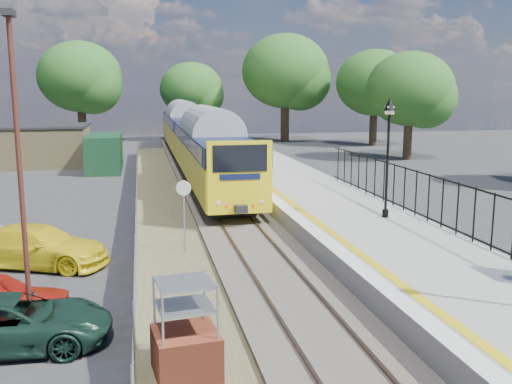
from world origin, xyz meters
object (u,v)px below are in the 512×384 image
object	(u,v)px
victorian_lamp_north	(389,129)
speed_sign	(184,205)
brick_plinth	(186,331)
car_yellow	(38,246)
carpark_lamp	(19,158)
train	(193,136)
car_green	(13,323)

from	to	relation	value
victorian_lamp_north	speed_sign	size ratio (longest dim) A/B	1.74
brick_plinth	car_yellow	xyz separation A→B (m)	(-4.20, 8.38, -0.30)
speed_sign	carpark_lamp	bearing A→B (deg)	-109.85
train	speed_sign	xyz separation A→B (m)	(-2.50, -23.24, -0.56)
train	brick_plinth	distance (m)	32.38
speed_sign	car_green	bearing A→B (deg)	-108.18
speed_sign	car_green	xyz separation A→B (m)	(-4.39, -6.88, -1.17)
carpark_lamp	car_yellow	xyz separation A→B (m)	(-0.72, 5.53, -3.56)
brick_plinth	car_yellow	size ratio (longest dim) A/B	0.44
brick_plinth	car_green	size ratio (longest dim) A/B	0.47
brick_plinth	carpark_lamp	world-z (taller)	carpark_lamp
victorian_lamp_north	train	size ratio (longest dim) A/B	0.11
carpark_lamp	car_green	distance (m)	3.73
car_green	car_yellow	bearing A→B (deg)	5.91
victorian_lamp_north	speed_sign	xyz separation A→B (m)	(-7.80, -0.36, -2.52)
victorian_lamp_north	carpark_lamp	xyz separation A→B (m)	(-11.95, -6.47, -0.05)
brick_plinth	victorian_lamp_north	bearing A→B (deg)	47.74
victorian_lamp_north	carpark_lamp	size ratio (longest dim) A/B	0.61
victorian_lamp_north	car_yellow	bearing A→B (deg)	-175.80
train	brick_plinth	world-z (taller)	train
victorian_lamp_north	train	bearing A→B (deg)	103.04
victorian_lamp_north	brick_plinth	xyz separation A→B (m)	(-8.46, -9.32, -3.31)
speed_sign	train	bearing A→B (deg)	98.22
victorian_lamp_north	brick_plinth	bearing A→B (deg)	-132.26
brick_plinth	car_green	world-z (taller)	brick_plinth
car_yellow	car_green	bearing A→B (deg)	-154.75
carpark_lamp	car_green	bearing A→B (deg)	-107.18
victorian_lamp_north	brick_plinth	distance (m)	13.02
train	car_yellow	size ratio (longest dim) A/B	8.68
victorian_lamp_north	train	xyz separation A→B (m)	(-5.30, 22.88, -1.96)
victorian_lamp_north	train	distance (m)	23.57
brick_plinth	carpark_lamp	bearing A→B (deg)	140.73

